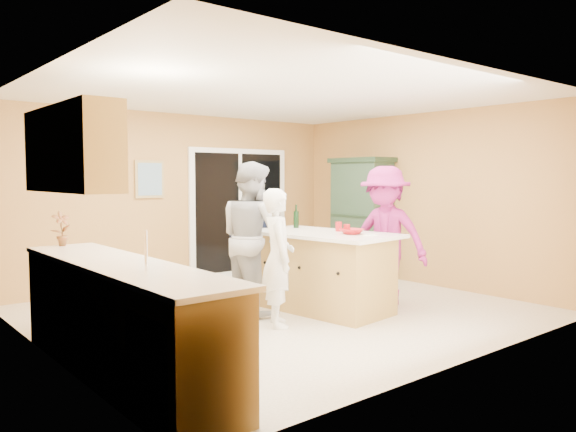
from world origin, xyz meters
TOP-DOWN VIEW (x-y plane):
  - floor at (0.00, 0.00)m, footprint 5.50×5.50m
  - ceiling at (0.00, 0.00)m, footprint 5.50×5.00m
  - wall_back at (0.00, 2.50)m, footprint 5.50×0.10m
  - wall_front at (0.00, -2.50)m, footprint 5.50×0.10m
  - wall_left at (-2.75, 0.00)m, footprint 0.10×5.00m
  - wall_right at (2.75, 0.00)m, footprint 0.10×5.00m
  - left_cabinet_run at (-2.45, -1.05)m, footprint 0.65×3.05m
  - upper_cabinets at (-2.58, -0.20)m, footprint 0.35×1.60m
  - sliding_door at (1.05, 2.46)m, footprint 1.90×0.07m
  - framed_picture at (-0.55, 2.48)m, footprint 0.46×0.04m
  - kitchen_island at (0.39, -0.27)m, footprint 1.21×1.94m
  - green_hutch at (2.49, 1.05)m, footprint 0.56×1.06m
  - woman_white at (-0.48, -0.49)m, footprint 0.58×0.66m
  - woman_grey at (-0.34, 0.18)m, footprint 0.71×0.90m
  - woman_navy at (0.20, 0.82)m, footprint 1.12×0.70m
  - woman_magenta at (1.17, -0.60)m, footprint 0.95×1.28m
  - serving_bowl at (0.49, -0.67)m, footprint 0.28×0.28m
  - tulip_vase at (-2.45, 0.52)m, footprint 0.20×0.15m
  - tumbler_near at (0.49, -0.58)m, footprint 0.08×0.08m
  - tumbler_far at (0.62, -0.32)m, footprint 0.11×0.11m
  - wine_bottle at (0.52, 0.38)m, footprint 0.07×0.07m
  - white_plate at (0.62, -0.84)m, footprint 0.21×0.21m

SIDE VIEW (x-z plane):
  - floor at x=0.00m, z-range 0.00..0.00m
  - kitchen_island at x=0.39m, z-range -0.03..0.93m
  - left_cabinet_run at x=-2.45m, z-range -0.16..1.08m
  - woman_white at x=-0.48m, z-range 0.00..1.51m
  - woman_magenta at x=1.17m, z-range 0.00..1.77m
  - woman_navy at x=0.20m, z-range 0.00..1.78m
  - woman_grey at x=-0.34m, z-range 0.00..1.81m
  - green_hutch at x=2.49m, z-range -0.02..1.92m
  - white_plate at x=0.62m, z-range 0.96..0.98m
  - serving_bowl at x=0.49m, z-range 0.96..1.03m
  - tumbler_near at x=0.49m, z-range 0.96..1.07m
  - tumbler_far at x=0.62m, z-range 0.96..1.08m
  - sliding_door at x=1.05m, z-range 0.00..2.10m
  - wine_bottle at x=0.52m, z-range 0.93..1.23m
  - tulip_vase at x=-2.45m, z-range 0.94..1.29m
  - wall_back at x=0.00m, z-range 0.00..2.60m
  - wall_front at x=0.00m, z-range 0.00..2.60m
  - wall_left at x=-2.75m, z-range 0.00..2.60m
  - wall_right at x=2.75m, z-range 0.00..2.60m
  - framed_picture at x=-0.55m, z-range 1.32..1.88m
  - upper_cabinets at x=-2.58m, z-range 1.50..2.25m
  - ceiling at x=0.00m, z-range 2.55..2.65m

